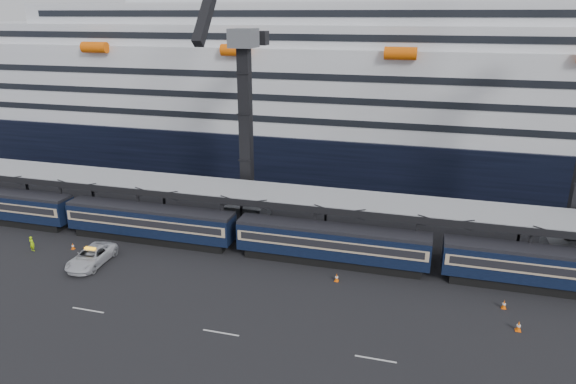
{
  "coord_description": "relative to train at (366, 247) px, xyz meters",
  "views": [
    {
      "loc": [
        0.21,
        -35.45,
        23.59
      ],
      "look_at": [
        -12.47,
        10.0,
        7.07
      ],
      "focal_mm": 32.0,
      "sensor_mm": 36.0,
      "label": 1
    }
  ],
  "objects": [
    {
      "name": "ground",
      "position": [
        4.65,
        -10.0,
        -2.2
      ],
      "size": [
        260.0,
        260.0,
        0.0
      ],
      "primitive_type": "plane",
      "color": "black",
      "rests_on": "ground"
    },
    {
      "name": "traffic_cone_c",
      "position": [
        -2.15,
        -3.52,
        -1.8
      ],
      "size": [
        0.4,
        0.4,
        0.8
      ],
      "color": "#FF6008",
      "rests_on": "ground"
    },
    {
      "name": "worker",
      "position": [
        -34.01,
        -5.71,
        -1.38
      ],
      "size": [
        0.64,
        0.46,
        1.64
      ],
      "primitive_type": "imported",
      "rotation": [
        0.0,
        0.0,
        3.02
      ],
      "color": "#ABE70C",
      "rests_on": "ground"
    },
    {
      "name": "train",
      "position": [
        0.0,
        0.0,
        0.0
      ],
      "size": [
        133.05,
        3.0,
        4.05
      ],
      "color": "black",
      "rests_on": "ground"
    },
    {
      "name": "traffic_cone_e",
      "position": [
        12.3,
        -4.31,
        -1.81
      ],
      "size": [
        0.4,
        0.4,
        0.79
      ],
      "color": "#FF6008",
      "rests_on": "ground"
    },
    {
      "name": "cruise_ship",
      "position": [
        3.57,
        35.99,
        10.14
      ],
      "size": [
        214.09,
        28.84,
        34.0
      ],
      "color": "black",
      "rests_on": "ground"
    },
    {
      "name": "crane_dark_near",
      "position": [
        -15.35,
        8.59,
        9.73
      ],
      "size": [
        4.5,
        17.75,
        35.08
      ],
      "color": "#52555A",
      "rests_on": "ground"
    },
    {
      "name": "traffic_cone_d",
      "position": [
        13.02,
        -7.46,
        -1.77
      ],
      "size": [
        0.44,
        0.44,
        0.87
      ],
      "color": "#FF6008",
      "rests_on": "ground"
    },
    {
      "name": "traffic_cone_b",
      "position": [
        -30.23,
        -4.22,
        -1.85
      ],
      "size": [
        0.35,
        0.35,
        0.7
      ],
      "color": "#FF6008",
      "rests_on": "ground"
    },
    {
      "name": "pickup_truck",
      "position": [
        -26.12,
        -6.72,
        -1.36
      ],
      "size": [
        3.11,
        6.17,
        1.67
      ],
      "primitive_type": "imported",
      "rotation": [
        0.0,
        0.0,
        0.06
      ],
      "color": "silver",
      "rests_on": "ground"
    },
    {
      "name": "canopy",
      "position": [
        4.65,
        4.0,
        3.05
      ],
      "size": [
        130.0,
        6.25,
        5.53
      ],
      "color": "gray",
      "rests_on": "ground"
    }
  ]
}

